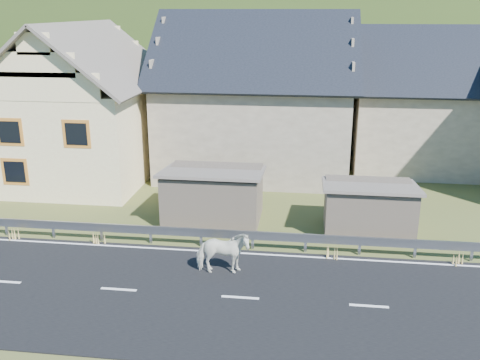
# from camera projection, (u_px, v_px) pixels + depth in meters

# --- Properties ---
(ground) EXTENTS (160.00, 160.00, 0.00)m
(ground) POSITION_uv_depth(u_px,v_px,m) (240.00, 299.00, 16.94)
(ground) COLOR #3E4E1F
(ground) RESTS_ON ground
(road) EXTENTS (60.00, 7.00, 0.04)m
(road) POSITION_uv_depth(u_px,v_px,m) (240.00, 298.00, 16.93)
(road) COLOR black
(road) RESTS_ON ground
(lane_markings) EXTENTS (60.00, 6.60, 0.01)m
(lane_markings) POSITION_uv_depth(u_px,v_px,m) (240.00, 297.00, 16.92)
(lane_markings) COLOR silver
(lane_markings) RESTS_ON road
(guardrail) EXTENTS (28.10, 0.09, 0.75)m
(guardrail) POSITION_uv_depth(u_px,v_px,m) (253.00, 236.00, 20.24)
(guardrail) COLOR #93969B
(guardrail) RESTS_ON ground
(shed_left) EXTENTS (4.30, 3.30, 2.40)m
(shed_left) POSITION_uv_depth(u_px,v_px,m) (213.00, 196.00, 22.98)
(shed_left) COLOR #6B5C4E
(shed_left) RESTS_ON ground
(shed_right) EXTENTS (3.80, 2.90, 2.20)m
(shed_right) POSITION_uv_depth(u_px,v_px,m) (368.00, 209.00, 21.75)
(shed_right) COLOR #6B5C4E
(shed_right) RESTS_ON ground
(house_cream) EXTENTS (7.80, 9.80, 8.30)m
(house_cream) POSITION_uv_depth(u_px,v_px,m) (81.00, 96.00, 28.16)
(house_cream) COLOR #FDEFB4
(house_cream) RESTS_ON ground
(house_stone_a) EXTENTS (10.80, 9.80, 8.90)m
(house_stone_a) POSITION_uv_depth(u_px,v_px,m) (257.00, 86.00, 29.81)
(house_stone_a) COLOR tan
(house_stone_a) RESTS_ON ground
(house_stone_b) EXTENTS (9.80, 8.80, 8.10)m
(house_stone_b) POSITION_uv_depth(u_px,v_px,m) (434.00, 92.00, 30.60)
(house_stone_b) COLOR tan
(house_stone_b) RESTS_ON ground
(mountain) EXTENTS (440.00, 280.00, 260.00)m
(mountain) POSITION_uv_depth(u_px,v_px,m) (318.00, 93.00, 192.41)
(mountain) COLOR #1A320F
(mountain) RESTS_ON ground
(conifer_patch) EXTENTS (76.00, 50.00, 28.00)m
(conifer_patch) POSITION_uv_depth(u_px,v_px,m) (68.00, 21.00, 125.69)
(conifer_patch) COLOR black
(conifer_patch) RESTS_ON ground
(horse) EXTENTS (1.05, 1.92, 1.55)m
(horse) POSITION_uv_depth(u_px,v_px,m) (223.00, 253.00, 18.25)
(horse) COLOR silver
(horse) RESTS_ON road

